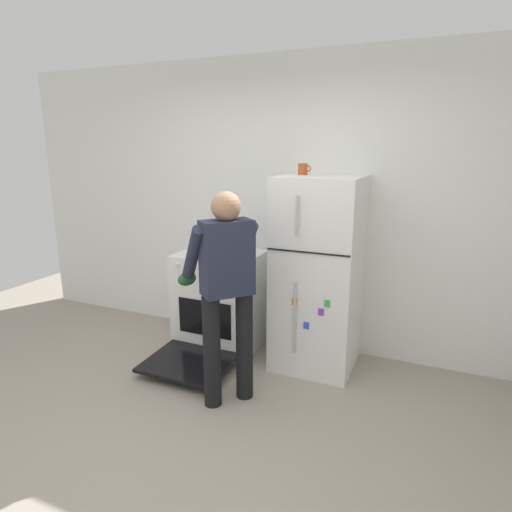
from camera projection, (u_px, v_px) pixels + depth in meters
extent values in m
plane|color=#9E9384|center=(180.00, 460.00, 2.71)|extent=(8.00, 8.00, 0.00)
cube|color=white|center=(288.00, 206.00, 4.12)|extent=(6.00, 0.10, 2.70)
cube|color=white|center=(318.00, 274.00, 3.74)|extent=(0.68, 0.68, 1.66)
cube|color=black|center=(307.00, 252.00, 3.37)|extent=(0.67, 0.01, 0.01)
cylinder|color=#B7B7BC|center=(295.00, 318.00, 3.52)|extent=(0.02, 0.02, 0.60)
cylinder|color=#B7B7BC|center=(297.00, 216.00, 3.32)|extent=(0.02, 0.02, 0.31)
cube|color=green|center=(327.00, 304.00, 3.40)|extent=(0.04, 0.01, 0.06)
cube|color=orange|center=(295.00, 302.00, 3.51)|extent=(0.04, 0.01, 0.06)
cube|color=blue|center=(306.00, 326.00, 3.51)|extent=(0.04, 0.01, 0.06)
cube|color=purple|center=(321.00, 312.00, 3.44)|extent=(0.04, 0.01, 0.06)
cube|color=white|center=(221.00, 299.00, 4.20)|extent=(0.76, 0.64, 0.92)
cube|color=black|center=(204.00, 318.00, 3.93)|extent=(0.53, 0.01, 0.33)
cylinder|color=black|center=(195.00, 254.00, 4.03)|extent=(0.17, 0.17, 0.01)
cylinder|color=black|center=(231.00, 258.00, 3.89)|extent=(0.17, 0.17, 0.01)
cylinder|color=black|center=(211.00, 248.00, 4.29)|extent=(0.17, 0.17, 0.01)
cylinder|color=black|center=(244.00, 251.00, 4.15)|extent=(0.17, 0.17, 0.01)
cylinder|color=silver|center=(177.00, 265.00, 3.91)|extent=(0.04, 0.03, 0.04)
cylinder|color=silver|center=(193.00, 267.00, 3.84)|extent=(0.04, 0.03, 0.04)
cylinder|color=silver|center=(211.00, 269.00, 3.77)|extent=(0.04, 0.03, 0.04)
cylinder|color=silver|center=(229.00, 271.00, 3.71)|extent=(0.04, 0.03, 0.04)
cube|color=black|center=(188.00, 363.00, 3.75)|extent=(0.72, 0.59, 0.05)
cylinder|color=black|center=(212.00, 352.00, 3.20)|extent=(0.13, 0.13, 0.86)
cylinder|color=black|center=(244.00, 345.00, 3.30)|extent=(0.13, 0.13, 0.86)
cube|color=#23283D|center=(227.00, 258.00, 3.08)|extent=(0.39, 0.40, 0.54)
sphere|color=#A37556|center=(226.00, 207.00, 2.99)|extent=(0.21, 0.21, 0.21)
sphere|color=black|center=(226.00, 212.00, 3.00)|extent=(0.15, 0.15, 0.15)
cylinder|color=#23283D|center=(193.00, 256.00, 3.15)|extent=(0.37, 0.34, 0.50)
cylinder|color=#23283D|center=(243.00, 250.00, 3.31)|extent=(0.37, 0.34, 0.50)
ellipsoid|color=#1E5123|center=(187.00, 279.00, 3.35)|extent=(0.12, 0.18, 0.10)
ellipsoid|color=#1E5123|center=(235.00, 273.00, 3.52)|extent=(0.12, 0.18, 0.10)
cylinder|color=#19479E|center=(233.00, 250.00, 3.97)|extent=(0.22, 0.22, 0.11)
cube|color=black|center=(220.00, 244.00, 4.01)|extent=(0.05, 0.03, 0.02)
cube|color=black|center=(247.00, 247.00, 3.91)|extent=(0.05, 0.03, 0.02)
cylinder|color=#B24C1E|center=(303.00, 169.00, 3.64)|extent=(0.08, 0.08, 0.10)
torus|color=#B24C1E|center=(308.00, 169.00, 3.62)|extent=(0.06, 0.01, 0.06)
cylinder|color=brown|center=(203.00, 237.00, 4.36)|extent=(0.05, 0.05, 0.17)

